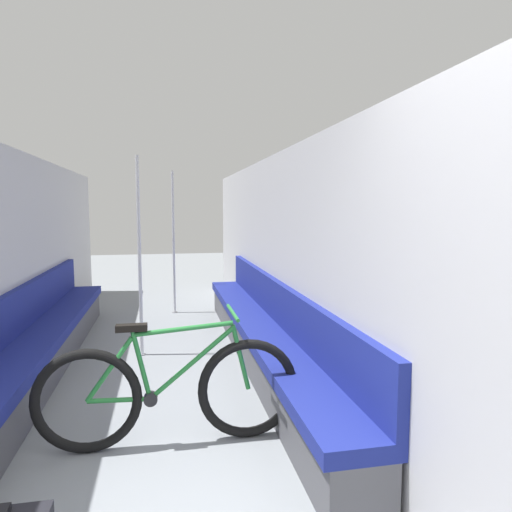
{
  "coord_description": "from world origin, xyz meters",
  "views": [
    {
      "loc": [
        0.11,
        -1.12,
        1.59
      ],
      "look_at": [
        0.9,
        2.78,
        1.17
      ],
      "focal_mm": 32.0,
      "sensor_mm": 36.0,
      "label": 1
    }
  ],
  "objects": [
    {
      "name": "grab_pole_near",
      "position": [
        -0.15,
        3.86,
        1.04
      ],
      "size": [
        0.08,
        0.08,
        2.14
      ],
      "color": "gray",
      "rests_on": "ground"
    },
    {
      "name": "bench_seat_row_left",
      "position": [
        -1.08,
        3.37,
        0.29
      ],
      "size": [
        0.44,
        5.1,
        0.85
      ],
      "color": "#4C4C51",
      "rests_on": "ground"
    },
    {
      "name": "wall_right",
      "position": [
        1.32,
        3.19,
        1.08
      ],
      "size": [
        0.1,
        9.58,
        2.16
      ],
      "primitive_type": "cube",
      "color": "#B2B2B7",
      "rests_on": "ground"
    },
    {
      "name": "grab_pole_far",
      "position": [
        0.25,
        5.84,
        1.04
      ],
      "size": [
        0.08,
        0.08,
        2.14
      ],
      "color": "gray",
      "rests_on": "ground"
    },
    {
      "name": "bench_seat_row_right",
      "position": [
        1.08,
        3.37,
        0.29
      ],
      "size": [
        0.44,
        5.1,
        0.85
      ],
      "color": "#4C4C51",
      "rests_on": "ground"
    },
    {
      "name": "bicycle",
      "position": [
        0.13,
        1.87,
        0.37
      ],
      "size": [
        1.76,
        0.46,
        0.9
      ],
      "rotation": [
        0.0,
        0.0,
        -0.21
      ],
      "color": "black",
      "rests_on": "ground"
    }
  ]
}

